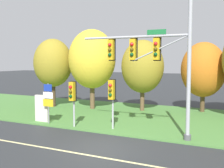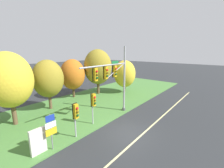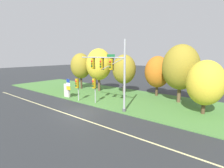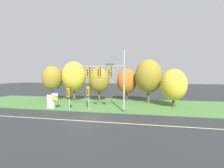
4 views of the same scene
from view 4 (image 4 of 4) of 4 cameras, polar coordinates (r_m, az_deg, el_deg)
The scene contains 14 objects.
ground_plane at distance 17.27m, azimuth -9.72°, elevation -12.54°, with size 160.00×160.00×0.00m, color #282B2D.
lane_stripe at distance 16.19m, azimuth -11.27°, elevation -13.59°, with size 36.00×0.16×0.01m, color beige.
grass_verge at distance 24.94m, azimuth -2.91°, elevation -7.55°, with size 48.00×11.50×0.10m, color #477A38.
traffic_signal_mast at distance 19.08m, azimuth -1.34°, elevation 2.99°, with size 6.74×0.49×7.66m.
pedestrian_signal_near_kerb at distance 20.26m, azimuth -8.99°, elevation -3.20°, with size 0.46×0.55×3.21m.
pedestrian_signal_further_along at distance 20.76m, azimuth -16.21°, elevation -3.52°, with size 0.46×0.55×3.05m.
route_sign_post at distance 22.00m, azimuth -20.93°, elevation -4.43°, with size 0.85×0.08×2.79m.
tree_nearest_road at distance 29.14m, azimuth -21.73°, elevation 1.99°, with size 3.60×3.60×6.38m.
tree_left_of_mast at distance 27.69m, azimuth -14.29°, elevation 2.82°, with size 4.22×4.22×7.13m.
tree_behind_signpost at distance 27.21m, azimuth -4.88°, elevation 1.54°, with size 3.67×3.67×6.14m.
tree_mid_verge at distance 27.97m, azimuth 5.63°, elevation 1.07°, with size 3.72×3.72×5.92m.
tree_tall_centre at distance 26.20m, azimuth 13.70°, elevation 2.90°, with size 4.57×4.57×7.38m.
tree_right_far at distance 23.71m, azimuth 22.45°, elevation -0.30°, with size 3.70×3.70×5.56m.
info_kiosk at distance 22.87m, azimuth -22.23°, elevation -6.21°, with size 1.10×0.24×1.90m.
Camera 4 is at (5.95, -15.54, 4.60)m, focal length 24.00 mm.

